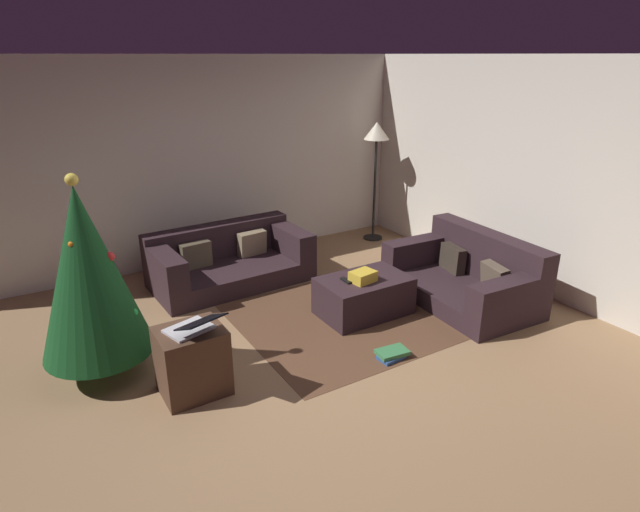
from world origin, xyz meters
name	(u,v)px	position (x,y,z in m)	size (l,w,h in m)	color
ground_plane	(311,372)	(0.00, 0.00, 0.00)	(6.40, 6.40, 0.00)	#93704C
rear_partition	(184,164)	(0.00, 3.14, 1.30)	(6.40, 0.12, 2.60)	silver
corner_partition	(561,183)	(3.14, 0.00, 1.30)	(0.12, 6.40, 2.60)	silver
couch_left	(228,261)	(0.15, 2.24, 0.26)	(1.87, 1.03, 0.65)	#2D1E23
couch_right	(468,276)	(2.27, 0.36, 0.27)	(1.08, 1.72, 0.74)	#2D1E23
ottoman	(364,296)	(1.05, 0.67, 0.20)	(0.94, 0.60, 0.41)	#2D1E23
gift_box	(363,276)	(0.98, 0.61, 0.46)	(0.25, 0.19, 0.11)	gold
tv_remote	(346,281)	(0.84, 0.70, 0.42)	(0.05, 0.16, 0.02)	black
christmas_tree	(88,273)	(-1.54, 0.92, 0.95)	(0.90, 0.90, 1.76)	brown
side_table	(192,361)	(-0.95, 0.26, 0.28)	(0.52, 0.44, 0.57)	#4C3323
laptop	(193,326)	(-0.94, 0.19, 0.62)	(0.45, 0.51, 0.20)	silver
book_stack	(392,354)	(0.74, -0.20, 0.04)	(0.30, 0.21, 0.07)	#2D5193
corner_lamp	(377,140)	(2.61, 2.59, 1.46)	(0.36, 0.36, 1.72)	black
area_rug	(363,313)	(1.05, 0.67, 0.00)	(2.60, 2.00, 0.01)	brown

